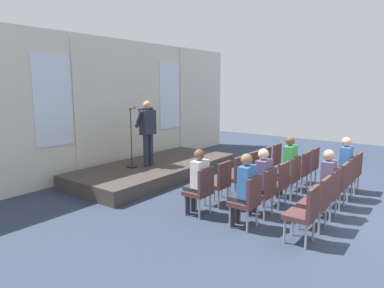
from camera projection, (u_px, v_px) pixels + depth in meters
name	position (u px, v px, depth m)	size (l,w,h in m)	color
ground_plane	(383.00, 223.00, 6.22)	(18.01, 18.01, 0.00)	#2D384C
rear_partition	(121.00, 105.00, 9.98)	(10.75, 0.14, 3.75)	beige
stage_platform	(156.00, 169.00, 9.46)	(4.85, 2.14, 0.35)	#3F3833
speaker	(147.00, 128.00, 9.00)	(0.52, 0.69, 1.72)	#232838
mic_stand	(132.00, 155.00, 8.93)	(0.28, 0.28, 1.55)	black
chair_r0_c0	(201.00, 189.00, 6.51)	(0.46, 0.44, 0.94)	#99999E
audience_r0_c0	(198.00, 179.00, 6.53)	(0.36, 0.39, 1.29)	#2D2D33
chair_r0_c1	(220.00, 181.00, 7.03)	(0.46, 0.44, 0.94)	#99999E
chair_r0_c2	(236.00, 174.00, 7.56)	(0.46, 0.44, 0.94)	#99999E
chair_r0_c3	(250.00, 168.00, 8.08)	(0.46, 0.44, 0.94)	#99999E
chair_r0_c4	(262.00, 163.00, 8.61)	(0.46, 0.44, 0.94)	#99999E
chair_r0_c5	(273.00, 159.00, 9.13)	(0.46, 0.44, 0.94)	#99999E
chair_r1_c0	(248.00, 199.00, 5.92)	(0.46, 0.44, 0.94)	#99999E
audience_r1_c0	(244.00, 187.00, 5.94)	(0.36, 0.39, 1.32)	#2D2D33
chair_r1_c1	(264.00, 189.00, 6.45)	(0.46, 0.44, 0.94)	#99999E
audience_r1_c1	(261.00, 179.00, 6.46)	(0.36, 0.39, 1.31)	#2D2D33
chair_r1_c2	(279.00, 182.00, 6.97)	(0.46, 0.44, 0.94)	#99999E
chair_r1_c3	(291.00, 175.00, 7.50)	(0.46, 0.44, 0.94)	#99999E
audience_r1_c3	(288.00, 164.00, 7.50)	(0.36, 0.39, 1.38)	#2D2D33
chair_r1_c4	(301.00, 169.00, 8.02)	(0.46, 0.44, 0.94)	#99999E
chair_r1_c5	(310.00, 164.00, 8.55)	(0.46, 0.44, 0.94)	#99999E
chair_r2_c0	(305.00, 211.00, 5.34)	(0.46, 0.44, 0.94)	#99999E
chair_r2_c1	(318.00, 200.00, 5.87)	(0.46, 0.44, 0.94)	#99999E
chair_r2_c2	(329.00, 190.00, 6.39)	(0.46, 0.44, 0.94)	#99999E
audience_r2_c2	(325.00, 180.00, 6.41)	(0.36, 0.39, 1.30)	#2D2D33
chair_r2_c3	(338.00, 182.00, 6.91)	(0.46, 0.44, 0.94)	#99999E
chair_r2_c4	(346.00, 176.00, 7.44)	(0.46, 0.44, 0.94)	#99999E
audience_r2_c4	(343.00, 165.00, 7.45)	(0.36, 0.39, 1.37)	#2D2D33
chair_r2_c5	(353.00, 170.00, 7.96)	(0.46, 0.44, 0.94)	#99999E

